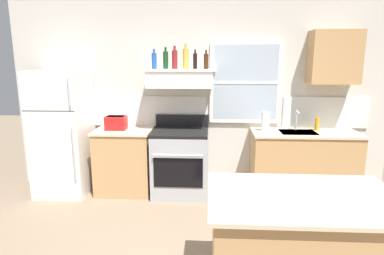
{
  "coord_description": "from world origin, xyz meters",
  "views": [
    {
      "loc": [
        0.16,
        -2.48,
        1.88
      ],
      "look_at": [
        -0.05,
        1.2,
        1.1
      ],
      "focal_mm": 30.44,
      "sensor_mm": 36.0,
      "label": 1
    }
  ],
  "objects_px": {
    "stove_range": "(180,162)",
    "toaster": "(116,123)",
    "paper_towel_roll": "(265,122)",
    "bottle_dark_green_wine": "(166,60)",
    "bottle_blue_liqueur": "(154,61)",
    "bottle_brown_stout": "(206,61)",
    "refrigerator": "(63,133)",
    "dish_soap_bottle": "(317,124)",
    "bottle_champagne_gold_foil": "(186,58)",
    "bottle_balsamic_dark": "(195,61)",
    "bottle_red_label_wine": "(175,59)",
    "kitchen_island": "(301,252)"
  },
  "relations": [
    {
      "from": "stove_range",
      "to": "toaster",
      "type": "bearing_deg",
      "value": 177.76
    },
    {
      "from": "toaster",
      "to": "paper_towel_roll",
      "type": "height_order",
      "value": "paper_towel_roll"
    },
    {
      "from": "bottle_dark_green_wine",
      "to": "bottle_blue_liqueur",
      "type": "bearing_deg",
      "value": -154.8
    },
    {
      "from": "bottle_brown_stout",
      "to": "paper_towel_roll",
      "type": "height_order",
      "value": "bottle_brown_stout"
    },
    {
      "from": "refrigerator",
      "to": "bottle_blue_liqueur",
      "type": "relative_size",
      "value": 6.57
    },
    {
      "from": "bottle_dark_green_wine",
      "to": "dish_soap_bottle",
      "type": "height_order",
      "value": "bottle_dark_green_wine"
    },
    {
      "from": "bottle_champagne_gold_foil",
      "to": "toaster",
      "type": "bearing_deg",
      "value": -173.47
    },
    {
      "from": "toaster",
      "to": "bottle_champagne_gold_foil",
      "type": "distance_m",
      "value": 1.31
    },
    {
      "from": "bottle_balsamic_dark",
      "to": "dish_soap_bottle",
      "type": "relative_size",
      "value": 1.42
    },
    {
      "from": "bottle_brown_stout",
      "to": "paper_towel_roll",
      "type": "relative_size",
      "value": 0.92
    },
    {
      "from": "bottle_blue_liqueur",
      "to": "bottle_dark_green_wine",
      "type": "bearing_deg",
      "value": 25.2
    },
    {
      "from": "bottle_champagne_gold_foil",
      "to": "stove_range",
      "type": "bearing_deg",
      "value": -115.37
    },
    {
      "from": "stove_range",
      "to": "bottle_red_label_wine",
      "type": "relative_size",
      "value": 3.57
    },
    {
      "from": "bottle_dark_green_wine",
      "to": "bottle_balsamic_dark",
      "type": "relative_size",
      "value": 1.12
    },
    {
      "from": "bottle_red_label_wine",
      "to": "paper_towel_roll",
      "type": "distance_m",
      "value": 1.49
    },
    {
      "from": "stove_range",
      "to": "bottle_dark_green_wine",
      "type": "relative_size",
      "value": 3.78
    },
    {
      "from": "dish_soap_bottle",
      "to": "bottle_champagne_gold_foil",
      "type": "bearing_deg",
      "value": 179.72
    },
    {
      "from": "refrigerator",
      "to": "paper_towel_roll",
      "type": "xyz_separation_m",
      "value": [
        2.81,
        0.06,
        0.18
      ]
    },
    {
      "from": "bottle_balsamic_dark",
      "to": "dish_soap_bottle",
      "type": "height_order",
      "value": "bottle_balsamic_dark"
    },
    {
      "from": "refrigerator",
      "to": "bottle_blue_liqueur",
      "type": "xyz_separation_m",
      "value": [
        1.3,
        0.07,
        0.99
      ]
    },
    {
      "from": "bottle_balsamic_dark",
      "to": "stove_range",
      "type": "bearing_deg",
      "value": -154.61
    },
    {
      "from": "bottle_dark_green_wine",
      "to": "bottle_brown_stout",
      "type": "relative_size",
      "value": 1.16
    },
    {
      "from": "refrigerator",
      "to": "bottle_balsamic_dark",
      "type": "height_order",
      "value": "bottle_balsamic_dark"
    },
    {
      "from": "refrigerator",
      "to": "stove_range",
      "type": "xyz_separation_m",
      "value": [
        1.65,
        0.02,
        -0.4
      ]
    },
    {
      "from": "toaster",
      "to": "dish_soap_bottle",
      "type": "bearing_deg",
      "value": 2.1
    },
    {
      "from": "kitchen_island",
      "to": "bottle_champagne_gold_foil",
      "type": "bearing_deg",
      "value": 114.68
    },
    {
      "from": "toaster",
      "to": "bottle_red_label_wine",
      "type": "height_order",
      "value": "bottle_red_label_wine"
    },
    {
      "from": "toaster",
      "to": "stove_range",
      "type": "relative_size",
      "value": 0.27
    },
    {
      "from": "bottle_blue_liqueur",
      "to": "bottle_champagne_gold_foil",
      "type": "bearing_deg",
      "value": 13.97
    },
    {
      "from": "bottle_blue_liqueur",
      "to": "bottle_red_label_wine",
      "type": "xyz_separation_m",
      "value": [
        0.27,
        0.06,
        0.02
      ]
    },
    {
      "from": "toaster",
      "to": "bottle_balsamic_dark",
      "type": "xyz_separation_m",
      "value": [
        1.1,
        0.06,
        0.84
      ]
    },
    {
      "from": "stove_range",
      "to": "kitchen_island",
      "type": "relative_size",
      "value": 0.78
    },
    {
      "from": "bottle_red_label_wine",
      "to": "bottle_balsamic_dark",
      "type": "xyz_separation_m",
      "value": [
        0.28,
        -0.01,
        -0.02
      ]
    },
    {
      "from": "bottle_dark_green_wine",
      "to": "paper_towel_roll",
      "type": "height_order",
      "value": "bottle_dark_green_wine"
    },
    {
      "from": "bottle_blue_liqueur",
      "to": "bottle_balsamic_dark",
      "type": "relative_size",
      "value": 1.03
    },
    {
      "from": "refrigerator",
      "to": "kitchen_island",
      "type": "relative_size",
      "value": 1.23
    },
    {
      "from": "refrigerator",
      "to": "kitchen_island",
      "type": "distance_m",
      "value": 3.47
    },
    {
      "from": "stove_range",
      "to": "kitchen_island",
      "type": "bearing_deg",
      "value": -62.32
    },
    {
      "from": "toaster",
      "to": "bottle_balsamic_dark",
      "type": "height_order",
      "value": "bottle_balsamic_dark"
    },
    {
      "from": "paper_towel_roll",
      "to": "bottle_red_label_wine",
      "type": "bearing_deg",
      "value": 176.74
    },
    {
      "from": "paper_towel_roll",
      "to": "kitchen_island",
      "type": "relative_size",
      "value": 0.19
    },
    {
      "from": "dish_soap_bottle",
      "to": "bottle_balsamic_dark",
      "type": "bearing_deg",
      "value": -178.54
    },
    {
      "from": "dish_soap_bottle",
      "to": "kitchen_island",
      "type": "relative_size",
      "value": 0.13
    },
    {
      "from": "bottle_blue_liqueur",
      "to": "bottle_brown_stout",
      "type": "xyz_separation_m",
      "value": [
        0.69,
        0.02,
        -0.01
      ]
    },
    {
      "from": "bottle_dark_green_wine",
      "to": "dish_soap_bottle",
      "type": "relative_size",
      "value": 1.6
    },
    {
      "from": "toaster",
      "to": "bottle_balsamic_dark",
      "type": "relative_size",
      "value": 1.16
    },
    {
      "from": "toaster",
      "to": "bottle_brown_stout",
      "type": "distance_m",
      "value": 1.5
    },
    {
      "from": "refrigerator",
      "to": "bottle_dark_green_wine",
      "type": "height_order",
      "value": "bottle_dark_green_wine"
    },
    {
      "from": "dish_soap_bottle",
      "to": "kitchen_island",
      "type": "bearing_deg",
      "value": -109.19
    },
    {
      "from": "bottle_brown_stout",
      "to": "bottle_blue_liqueur",
      "type": "bearing_deg",
      "value": -178.48
    }
  ]
}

